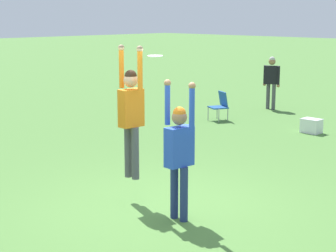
{
  "coord_description": "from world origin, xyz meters",
  "views": [
    {
      "loc": [
        6.0,
        -5.97,
        3.01
      ],
      "look_at": [
        -0.04,
        0.13,
        1.3
      ],
      "focal_mm": 60.0,
      "sensor_mm": 36.0,
      "label": 1
    }
  ],
  "objects_px": {
    "frisbee": "(155,56)",
    "person_spectator_near": "(271,78)",
    "person_defending": "(179,148)",
    "cooler_box": "(311,126)",
    "person_jumping": "(131,109)",
    "camping_chair_0": "(220,104)"
  },
  "relations": [
    {
      "from": "person_jumping",
      "to": "person_defending",
      "type": "xyz_separation_m",
      "value": [
        1.12,
        -0.06,
        -0.43
      ]
    },
    {
      "from": "camping_chair_0",
      "to": "cooler_box",
      "type": "distance_m",
      "value": 2.85
    },
    {
      "from": "camping_chair_0",
      "to": "person_spectator_near",
      "type": "relative_size",
      "value": 0.49
    },
    {
      "from": "person_jumping",
      "to": "cooler_box",
      "type": "height_order",
      "value": "person_jumping"
    },
    {
      "from": "person_jumping",
      "to": "person_spectator_near",
      "type": "height_order",
      "value": "person_jumping"
    },
    {
      "from": "frisbee",
      "to": "person_spectator_near",
      "type": "relative_size",
      "value": 0.14
    },
    {
      "from": "person_defending",
      "to": "camping_chair_0",
      "type": "distance_m",
      "value": 8.16
    },
    {
      "from": "frisbee",
      "to": "person_defending",
      "type": "bearing_deg",
      "value": -17.08
    },
    {
      "from": "frisbee",
      "to": "cooler_box",
      "type": "distance_m",
      "value": 7.14
    },
    {
      "from": "person_spectator_near",
      "to": "camping_chair_0",
      "type": "bearing_deg",
      "value": -113.22
    },
    {
      "from": "person_defending",
      "to": "person_spectator_near",
      "type": "relative_size",
      "value": 1.23
    },
    {
      "from": "person_jumping",
      "to": "cooler_box",
      "type": "distance_m",
      "value": 7.03
    },
    {
      "from": "frisbee",
      "to": "person_spectator_near",
      "type": "bearing_deg",
      "value": 113.98
    },
    {
      "from": "person_jumping",
      "to": "person_defending",
      "type": "distance_m",
      "value": 1.2
    },
    {
      "from": "person_defending",
      "to": "frisbee",
      "type": "xyz_separation_m",
      "value": [
        -0.73,
        0.23,
        1.28
      ]
    },
    {
      "from": "person_defending",
      "to": "camping_chair_0",
      "type": "bearing_deg",
      "value": -141.47
    },
    {
      "from": "frisbee",
      "to": "cooler_box",
      "type": "bearing_deg",
      "value": 99.69
    },
    {
      "from": "person_jumping",
      "to": "cooler_box",
      "type": "xyz_separation_m",
      "value": [
        -0.76,
        6.86,
        -1.35
      ]
    },
    {
      "from": "person_defending",
      "to": "camping_chair_0",
      "type": "height_order",
      "value": "person_defending"
    },
    {
      "from": "person_defending",
      "to": "cooler_box",
      "type": "bearing_deg",
      "value": -161.55
    },
    {
      "from": "person_jumping",
      "to": "cooler_box",
      "type": "bearing_deg",
      "value": 9.56
    },
    {
      "from": "camping_chair_0",
      "to": "person_spectator_near",
      "type": "height_order",
      "value": "person_spectator_near"
    }
  ]
}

